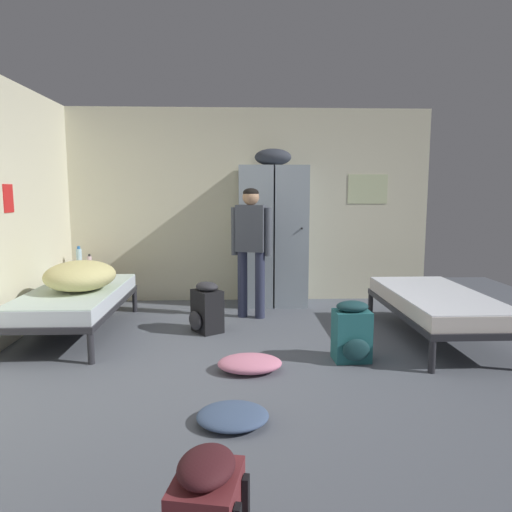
% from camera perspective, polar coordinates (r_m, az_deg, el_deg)
% --- Properties ---
extents(ground_plane, '(8.51, 8.51, 0.00)m').
position_cam_1_polar(ground_plane, '(4.20, 0.16, -13.46)').
color(ground_plane, '#565B66').
extents(room_backdrop, '(4.99, 5.38, 2.63)m').
position_cam_1_polar(room_backdrop, '(5.33, -14.31, 5.35)').
color(room_backdrop, beige).
rests_on(room_backdrop, ground_plane).
extents(locker_bank, '(0.90, 0.55, 2.07)m').
position_cam_1_polar(locker_bank, '(6.33, 2.01, 2.78)').
color(locker_bank, '#8C99A3').
rests_on(locker_bank, ground_plane).
extents(shelf_unit, '(0.38, 0.30, 0.57)m').
position_cam_1_polar(shelf_unit, '(6.59, -19.71, -2.96)').
color(shelf_unit, '#99704C').
rests_on(shelf_unit, ground_plane).
extents(bed_right, '(0.90, 1.90, 0.49)m').
position_cam_1_polar(bed_right, '(5.25, 20.86, -5.27)').
color(bed_right, '#28282D').
rests_on(bed_right, ground_plane).
extents(bed_left_rear, '(0.90, 1.90, 0.49)m').
position_cam_1_polar(bed_left_rear, '(5.43, -20.78, -4.85)').
color(bed_left_rear, '#28282D').
rests_on(bed_left_rear, ground_plane).
extents(bedding_heap, '(0.72, 0.81, 0.31)m').
position_cam_1_polar(bedding_heap, '(5.30, -20.33, -2.22)').
color(bedding_heap, '#D1C67F').
rests_on(bedding_heap, bed_left_rear).
extents(person_traveler, '(0.48, 0.28, 1.56)m').
position_cam_1_polar(person_traveler, '(5.66, -0.59, 1.88)').
color(person_traveler, '#2D334C').
rests_on(person_traveler, ground_plane).
extents(water_bottle, '(0.07, 0.07, 0.24)m').
position_cam_1_polar(water_bottle, '(6.58, -20.46, -0.05)').
color(water_bottle, '#B2DBEA').
rests_on(water_bottle, shelf_unit).
extents(lotion_bottle, '(0.05, 0.05, 0.15)m').
position_cam_1_polar(lotion_bottle, '(6.48, -19.34, -0.51)').
color(lotion_bottle, beige).
rests_on(lotion_bottle, shelf_unit).
extents(backpack_black, '(0.41, 0.40, 0.55)m').
position_cam_1_polar(backpack_black, '(5.21, -5.97, -6.27)').
color(backpack_black, black).
rests_on(backpack_black, ground_plane).
extents(backpack_teal, '(0.33, 0.35, 0.55)m').
position_cam_1_polar(backpack_teal, '(4.40, 11.43, -9.02)').
color(backpack_teal, '#23666B').
rests_on(backpack_teal, ground_plane).
extents(clothes_pile_pink, '(0.55, 0.41, 0.13)m').
position_cam_1_polar(clothes_pile_pink, '(4.15, -0.75, -12.76)').
color(clothes_pile_pink, pink).
rests_on(clothes_pile_pink, ground_plane).
extents(clothes_pile_denim, '(0.48, 0.44, 0.10)m').
position_cam_1_polar(clothes_pile_denim, '(3.31, -2.81, -18.61)').
color(clothes_pile_denim, '#42567A').
rests_on(clothes_pile_denim, ground_plane).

